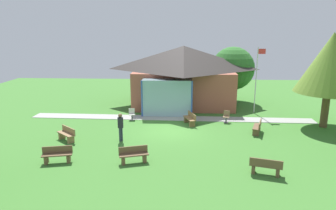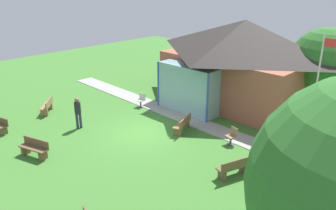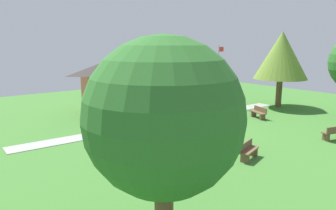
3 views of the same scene
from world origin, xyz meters
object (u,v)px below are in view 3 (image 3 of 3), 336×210
at_px(patio_chair_west, 140,124).
at_px(tree_behind_pavilion_right, 177,69).
at_px(bench_rear_near_path, 200,117).
at_px(pavilion, 145,77).
at_px(tree_lawn_corner, 164,118).
at_px(visitor_strolling_lawn, 187,129).
at_px(tree_east_hedge, 281,55).
at_px(bench_front_right, 334,133).
at_px(bench_mid_right, 259,113).
at_px(bench_front_center, 248,151).
at_px(bench_front_left, 190,172).
at_px(flagpole, 218,73).
at_px(bench_mid_left, 135,154).
at_px(patio_chair_lawn_spare, 219,110).

relative_size(patio_chair_west, tree_behind_pavilion_right, 0.17).
xyz_separation_m(bench_rear_near_path, patio_chair_west, (-4.37, 0.96, 0.01)).
xyz_separation_m(pavilion, tree_lawn_corner, (-10.23, -16.13, 1.09)).
distance_m(visitor_strolling_lawn, tree_east_hedge, 14.51).
distance_m(bench_front_right, bench_mid_right, 6.10).
relative_size(bench_front_center, tree_east_hedge, 0.24).
height_order(pavilion, tree_behind_pavilion_right, pavilion).
relative_size(bench_front_left, visitor_strolling_lawn, 0.90).
bearing_deg(tree_lawn_corner, flagpole, 39.88).
bearing_deg(patio_chair_west, bench_mid_left, 41.92).
height_order(bench_front_right, bench_mid_left, same).
bearing_deg(bench_mid_left, bench_mid_right, -129.46).
bearing_deg(pavilion, visitor_strolling_lawn, -111.50).
relative_size(flagpole, tree_behind_pavilion_right, 1.04).
bearing_deg(visitor_strolling_lawn, patio_chair_west, -161.17).
height_order(bench_front_right, patio_chair_lawn_spare, patio_chair_lawn_spare).
bearing_deg(flagpole, patio_chair_west, -166.10).
xyz_separation_m(flagpole, bench_mid_right, (-0.94, -5.09, -2.55)).
height_order(bench_front_right, bench_mid_right, same).
distance_m(pavilion, bench_rear_near_path, 6.50).
bearing_deg(bench_front_center, bench_rear_near_path, -131.69).
relative_size(bench_front_center, patio_chair_west, 1.82).
distance_m(flagpole, bench_front_right, 11.56).
distance_m(bench_mid_left, patio_chair_lawn_spare, 11.18).
distance_m(bench_front_center, patio_chair_lawn_spare, 9.27).
relative_size(visitor_strolling_lawn, tree_behind_pavilion_right, 0.34).
bearing_deg(flagpole, visitor_strolling_lawn, -144.35).
xyz_separation_m(bench_mid_left, patio_chair_lawn_spare, (10.33, 4.29, 0.01)).
bearing_deg(patio_chair_west, bench_front_center, 87.14).
bearing_deg(flagpole, bench_rear_near_path, -147.76).
height_order(patio_chair_west, tree_behind_pavilion_right, tree_behind_pavilion_right).
height_order(patio_chair_lawn_spare, tree_east_hedge, tree_east_hedge).
bearing_deg(tree_east_hedge, bench_mid_left, -168.23).
distance_m(bench_mid_right, visitor_strolling_lawn, 8.93).
relative_size(pavilion, tree_east_hedge, 1.47).
distance_m(tree_behind_pavilion_right, tree_east_hedge, 9.36).
bearing_deg(patio_chair_lawn_spare, tree_behind_pavilion_right, -87.74).
xyz_separation_m(bench_mid_right, tree_lawn_corner, (-15.16, -8.36, 3.42)).
bearing_deg(bench_front_right, patio_chair_west, 147.85).
relative_size(bench_rear_near_path, bench_mid_left, 1.10).
xyz_separation_m(bench_front_left, visitor_strolling_lawn, (2.65, 3.27, 0.62)).
distance_m(pavilion, flagpole, 6.45).
bearing_deg(bench_front_right, tree_behind_pavilion_right, 103.57).
bearing_deg(bench_mid_right, bench_front_center, 141.91).
relative_size(pavilion, bench_front_right, 6.12).
xyz_separation_m(flagpole, tree_lawn_corner, (-16.09, -13.45, 0.87)).
relative_size(bench_rear_near_path, tree_east_hedge, 0.24).
bearing_deg(tree_behind_pavilion_right, bench_rear_near_path, -118.55).
relative_size(bench_front_right, tree_east_hedge, 0.24).
bearing_deg(tree_lawn_corner, bench_mid_right, 28.87).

